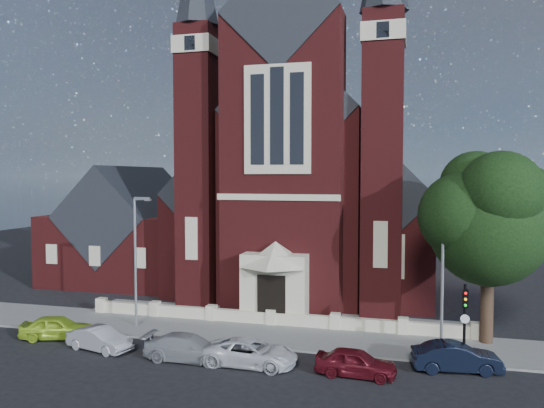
{
  "coord_description": "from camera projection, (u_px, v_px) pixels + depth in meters",
  "views": [
    {
      "loc": [
        8.28,
        -25.12,
        9.36
      ],
      "look_at": [
        -1.4,
        12.0,
        7.34
      ],
      "focal_mm": 35.0,
      "sensor_mm": 36.0,
      "label": 1
    }
  ],
  "objects": [
    {
      "name": "ground",
      "position": [
        299.0,
        296.0,
        41.35
      ],
      "size": [
        120.0,
        120.0,
        0.0
      ],
      "primitive_type": "plane",
      "color": "black",
      "rests_on": "ground"
    },
    {
      "name": "pavement_strip",
      "position": [
        263.0,
        335.0,
        31.2
      ],
      "size": [
        60.0,
        5.0,
        0.12
      ],
      "primitive_type": "cube",
      "color": "slate",
      "rests_on": "ground"
    },
    {
      "name": "forecourt_paving",
      "position": [
        279.0,
        318.0,
        35.07
      ],
      "size": [
        26.0,
        3.0,
        0.14
      ],
      "primitive_type": "cube",
      "color": "slate",
      "rests_on": "ground"
    },
    {
      "name": "forecourt_wall",
      "position": [
        272.0,
        326.0,
        33.13
      ],
      "size": [
        24.0,
        0.4,
        0.9
      ],
      "primitive_type": "cube",
      "color": "beige",
      "rests_on": "ground"
    },
    {
      "name": "church",
      "position": [
        317.0,
        189.0,
        48.59
      ],
      "size": [
        20.01,
        34.9,
        29.2
      ],
      "color": "#521617",
      "rests_on": "ground"
    },
    {
      "name": "parish_hall",
      "position": [
        133.0,
        235.0,
        48.07
      ],
      "size": [
        12.0,
        12.2,
        10.24
      ],
      "color": "#521617",
      "rests_on": "ground"
    },
    {
      "name": "street_tree",
      "position": [
        491.0,
        220.0,
        28.83
      ],
      "size": [
        6.4,
        6.6,
        10.7
      ],
      "color": "black",
      "rests_on": "ground"
    },
    {
      "name": "street_lamp_left",
      "position": [
        137.0,
        254.0,
        32.47
      ],
      "size": [
        1.16,
        0.22,
        8.09
      ],
      "color": "gray",
      "rests_on": "ground"
    },
    {
      "name": "street_lamp_right",
      "position": [
        444.0,
        266.0,
        27.93
      ],
      "size": [
        1.16,
        0.22,
        8.09
      ],
      "color": "gray",
      "rests_on": "ground"
    },
    {
      "name": "traffic_signal",
      "position": [
        465.0,
        313.0,
        26.29
      ],
      "size": [
        0.28,
        0.42,
        4.0
      ],
      "color": "black",
      "rests_on": "ground"
    },
    {
      "name": "car_lime_van",
      "position": [
        57.0,
        327.0,
        30.41
      ],
      "size": [
        4.29,
        2.72,
        1.36
      ],
      "primitive_type": "imported",
      "rotation": [
        0.0,
        0.0,
        1.87
      ],
      "color": "#96BE26",
      "rests_on": "ground"
    },
    {
      "name": "car_silver_a",
      "position": [
        100.0,
        339.0,
        28.41
      ],
      "size": [
        3.97,
        2.16,
        1.24
      ],
      "primitive_type": "imported",
      "rotation": [
        0.0,
        0.0,
        1.33
      ],
      "color": "#919298",
      "rests_on": "ground"
    },
    {
      "name": "car_silver_b",
      "position": [
        188.0,
        348.0,
        26.88
      ],
      "size": [
        4.55,
        1.88,
        1.31
      ],
      "primitive_type": "imported",
      "rotation": [
        0.0,
        0.0,
        1.58
      ],
      "color": "#929599",
      "rests_on": "ground"
    },
    {
      "name": "car_white_suv",
      "position": [
        251.0,
        353.0,
        26.14
      ],
      "size": [
        4.74,
        2.34,
        1.29
      ],
      "primitive_type": "imported",
      "rotation": [
        0.0,
        0.0,
        1.53
      ],
      "color": "white",
      "rests_on": "ground"
    },
    {
      "name": "car_dark_red",
      "position": [
        356.0,
        362.0,
        24.77
      ],
      "size": [
        3.89,
        1.77,
        1.29
      ],
      "primitive_type": "imported",
      "rotation": [
        0.0,
        0.0,
        1.51
      ],
      "color": "#580F17",
      "rests_on": "ground"
    },
    {
      "name": "car_navy",
      "position": [
        456.0,
        357.0,
        25.36
      ],
      "size": [
        4.33,
        2.05,
        1.37
      ],
      "primitive_type": "imported",
      "rotation": [
        0.0,
        0.0,
        1.72
      ],
      "color": "black",
      "rests_on": "ground"
    }
  ]
}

